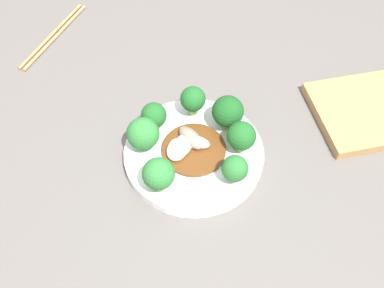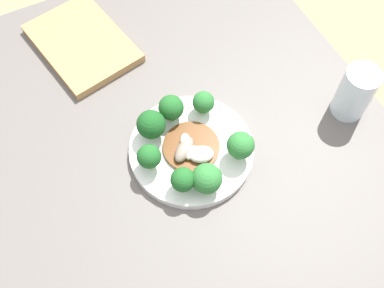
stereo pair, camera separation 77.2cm
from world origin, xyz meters
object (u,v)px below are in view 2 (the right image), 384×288
(broccoli_east, at_px, (207,179))
(broccoli_northeast, at_px, (241,146))
(broccoli_southwest, at_px, (151,125))
(broccoli_west, at_px, (171,108))
(broccoli_northwest, at_px, (203,102))
(drinking_glass, at_px, (355,93))
(broccoli_southeast, at_px, (183,180))
(broccoli_south, at_px, (150,158))
(plate, at_px, (192,151))
(stirfry_center, at_px, (192,150))
(cutting_board, at_px, (82,43))

(broccoli_east, height_order, broccoli_northeast, broccoli_northeast)
(broccoli_southwest, relative_size, broccoli_northeast, 0.99)
(broccoli_west, bearing_deg, broccoli_northeast, 29.54)
(broccoli_northwest, height_order, drinking_glass, drinking_glass)
(broccoli_southeast, relative_size, drinking_glass, 0.50)
(broccoli_west, bearing_deg, broccoli_south, -45.23)
(plate, bearing_deg, broccoli_south, -90.77)
(broccoli_west, height_order, broccoli_southwest, broccoli_southwest)
(broccoli_south, bearing_deg, broccoli_southwest, 153.28)
(broccoli_south, xyz_separation_m, broccoli_southwest, (-0.06, 0.03, 0.00))
(broccoli_east, bearing_deg, stirfry_center, 173.93)
(broccoli_northwest, relative_size, drinking_glass, 0.46)
(plate, distance_m, cutting_board, 0.38)
(broccoli_northwest, xyz_separation_m, drinking_glass, (0.12, 0.28, 0.01))
(plate, bearing_deg, broccoli_southeast, -38.08)
(broccoli_northwest, bearing_deg, stirfry_center, -40.68)
(drinking_glass, bearing_deg, plate, -98.87)
(broccoli_southeast, bearing_deg, broccoli_west, 162.30)
(broccoli_west, distance_m, cutting_board, 0.30)
(broccoli_southeast, distance_m, broccoli_northwest, 0.18)
(broccoli_west, distance_m, drinking_glass, 0.38)
(stirfry_center, bearing_deg, plate, 147.86)
(broccoli_west, relative_size, broccoli_southwest, 0.90)
(plate, xyz_separation_m, broccoli_northwest, (-0.07, 0.06, 0.04))
(cutting_board, bearing_deg, broccoli_south, 1.79)
(broccoli_west, relative_size, broccoli_northwest, 1.12)
(broccoli_northeast, height_order, cutting_board, broccoli_northeast)
(broccoli_east, relative_size, broccoli_northeast, 0.93)
(broccoli_northwest, bearing_deg, broccoli_east, -25.40)
(broccoli_east, distance_m, cutting_board, 0.46)
(plate, relative_size, broccoli_south, 4.00)
(broccoli_east, xyz_separation_m, stirfry_center, (-0.08, 0.01, -0.03))
(plate, relative_size, broccoli_southeast, 4.17)
(broccoli_east, distance_m, broccoli_northeast, 0.09)
(broccoli_southwest, bearing_deg, broccoli_west, 111.14)
(broccoli_northeast, distance_m, drinking_glass, 0.27)
(plate, bearing_deg, drinking_glass, 81.13)
(broccoli_southwest, bearing_deg, stirfry_center, 36.77)
(broccoli_south, height_order, broccoli_west, same)
(plate, bearing_deg, broccoli_southwest, -138.89)
(broccoli_east, xyz_separation_m, broccoli_northeast, (-0.03, 0.09, 0.01))
(broccoli_southwest, relative_size, broccoli_northwest, 1.24)
(broccoli_southwest, height_order, broccoli_northwest, broccoli_southwest)
(broccoli_northeast, xyz_separation_m, stirfry_center, (-0.05, -0.08, -0.03))
(plate, xyz_separation_m, cutting_board, (-0.37, -0.10, 0.00))
(broccoli_southeast, relative_size, broccoli_northwest, 1.08)
(broccoli_northwest, height_order, cutting_board, broccoli_northwest)
(broccoli_west, distance_m, broccoli_northeast, 0.16)
(cutting_board, bearing_deg, drinking_glass, 46.58)
(broccoli_west, relative_size, broccoli_east, 0.96)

